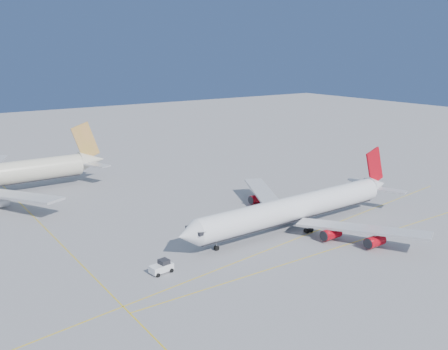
# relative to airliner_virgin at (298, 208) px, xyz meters

# --- Properties ---
(ground) EXTENTS (500.00, 500.00, 0.00)m
(ground) POSITION_rel_airliner_virgin_xyz_m (-5.32, 1.05, -4.47)
(ground) COLOR slate
(ground) RESTS_ON ground
(taxiway_lines) EXTENTS (118.86, 140.00, 0.02)m
(taxiway_lines) POSITION_rel_airliner_virgin_xyz_m (-20.03, 7.40, -4.46)
(taxiway_lines) COLOR #DBB60C
(taxiway_lines) RESTS_ON ground
(airliner_virgin) EXTENTS (60.06, 54.01, 14.83)m
(airliner_virgin) POSITION_rel_airliner_virgin_xyz_m (0.00, 0.00, 0.00)
(airliner_virgin) COLOR white
(airliner_virgin) RESTS_ON ground
(pushback_tug) EXTENTS (4.25, 2.90, 2.26)m
(pushback_tug) POSITION_rel_airliner_virgin_xyz_m (-34.96, -3.38, -3.42)
(pushback_tug) COLOR white
(pushback_tug) RESTS_ON ground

